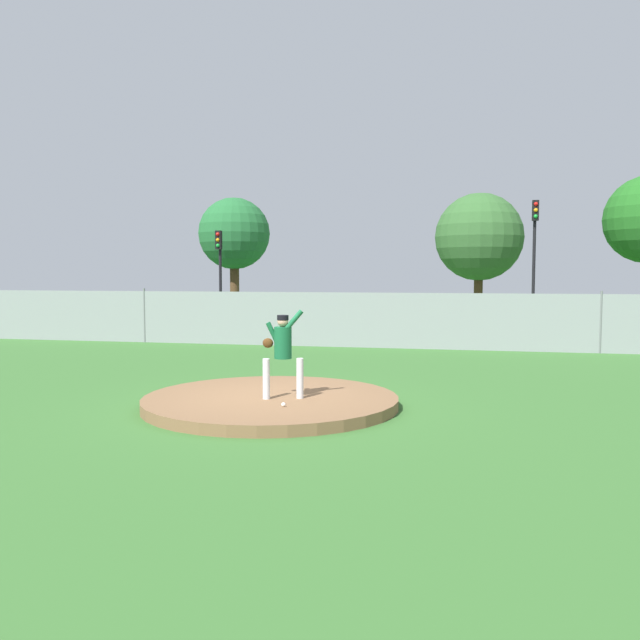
% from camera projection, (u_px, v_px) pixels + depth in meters
% --- Properties ---
extents(ground_plane, '(80.00, 80.00, 0.00)m').
position_uv_depth(ground_plane, '(333.00, 363.00, 18.11)').
color(ground_plane, '#386B2D').
extents(asphalt_strip, '(44.00, 7.00, 0.01)m').
position_uv_depth(asphalt_strip, '(373.00, 335.00, 26.39)').
color(asphalt_strip, '#2B2B2D').
rests_on(asphalt_strip, ground_plane).
extents(pitchers_mound, '(4.77, 4.77, 0.20)m').
position_uv_depth(pitchers_mound, '(271.00, 401.00, 12.25)').
color(pitchers_mound, brown).
rests_on(pitchers_mound, ground_plane).
extents(pitcher_youth, '(0.79, 0.32, 1.64)m').
position_uv_depth(pitcher_youth, '(282.00, 347.00, 11.93)').
color(pitcher_youth, silver).
rests_on(pitcher_youth, pitchers_mound).
extents(baseball, '(0.07, 0.07, 0.07)m').
position_uv_depth(baseball, '(283.00, 405.00, 11.26)').
color(baseball, white).
rests_on(baseball, pitchers_mound).
extents(chainlink_fence, '(38.59, 0.07, 1.95)m').
position_uv_depth(chainlink_fence, '(356.00, 320.00, 21.94)').
color(chainlink_fence, gray).
rests_on(chainlink_fence, ground_plane).
extents(parked_car_navy, '(1.98, 4.77, 1.67)m').
position_uv_depth(parked_car_navy, '(177.00, 312.00, 28.37)').
color(parked_car_navy, '#161E4C').
rests_on(parked_car_navy, ground_plane).
extents(parked_car_slate, '(1.83, 4.70, 1.67)m').
position_uv_depth(parked_car_slate, '(375.00, 315.00, 26.22)').
color(parked_car_slate, slate).
rests_on(parked_car_slate, ground_plane).
extents(parked_car_silver, '(2.14, 4.87, 1.64)m').
position_uv_depth(parked_car_silver, '(574.00, 317.00, 25.06)').
color(parked_car_silver, '#B7BABF').
rests_on(parked_car_silver, ground_plane).
extents(traffic_cone_orange, '(0.40, 0.40, 0.55)m').
position_uv_depth(traffic_cone_orange, '(249.00, 329.00, 26.18)').
color(traffic_cone_orange, orange).
rests_on(traffic_cone_orange, asphalt_strip).
extents(traffic_light_near, '(0.28, 0.46, 4.52)m').
position_uv_depth(traffic_light_near, '(220.00, 260.00, 31.54)').
color(traffic_light_near, black).
rests_on(traffic_light_near, ground_plane).
extents(traffic_light_far, '(0.28, 0.46, 5.71)m').
position_uv_depth(traffic_light_far, '(534.00, 243.00, 29.16)').
color(traffic_light_far, black).
rests_on(traffic_light_far, ground_plane).
extents(tree_broad_right, '(3.86, 3.86, 6.56)m').
position_uv_depth(tree_broad_right, '(234.00, 234.00, 35.43)').
color(tree_broad_right, '#4C331E').
rests_on(tree_broad_right, ground_plane).
extents(tree_broad_left, '(4.52, 4.52, 6.61)m').
position_uv_depth(tree_broad_left, '(479.00, 237.00, 33.77)').
color(tree_broad_left, '#4C331E').
rests_on(tree_broad_left, ground_plane).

